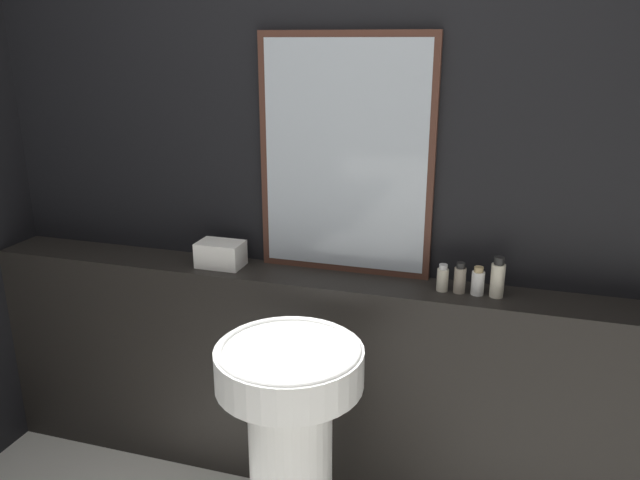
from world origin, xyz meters
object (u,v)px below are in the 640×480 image
towel_stack (221,254)px  pedestal_sink (290,433)px  shampoo_bottle (443,278)px  conditioner_bottle (460,279)px  lotion_bottle (478,282)px  mirror (345,157)px  body_wash_bottle (498,278)px

towel_stack → pedestal_sink: bearing=-45.2°
shampoo_bottle → towel_stack: bearing=180.0°
shampoo_bottle → conditioner_bottle: bearing=0.0°
pedestal_sink → lotion_bottle: lotion_bottle is taller
pedestal_sink → conditioner_bottle: size_ratio=7.39×
mirror → body_wash_bottle: bearing=-9.4°
towel_stack → body_wash_bottle: body_wash_bottle is taller
towel_stack → conditioner_bottle: conditioner_bottle is taller
pedestal_sink → towel_stack: (-0.45, 0.46, 0.44)m
pedestal_sink → towel_stack: size_ratio=4.65×
shampoo_bottle → conditioner_bottle: 0.06m
lotion_bottle → mirror: bearing=169.5°
mirror → towel_stack: mirror is taller
towel_stack → shampoo_bottle: 0.88m
pedestal_sink → body_wash_bottle: 0.90m
mirror → lotion_bottle: mirror is taller
pedestal_sink → towel_stack: towel_stack is taller
shampoo_bottle → conditioner_bottle: conditioner_bottle is taller
mirror → towel_stack: size_ratio=4.99×
mirror → body_wash_bottle: 0.71m
conditioner_bottle → lotion_bottle: bearing=0.0°
pedestal_sink → towel_stack: 0.78m
shampoo_bottle → lotion_bottle: size_ratio=0.96×
mirror → shampoo_bottle: 0.58m
mirror → conditioner_bottle: (0.46, -0.10, -0.40)m
towel_stack → lotion_bottle: lotion_bottle is taller
towel_stack → shampoo_bottle: bearing=0.0°
mirror → conditioner_bottle: 0.62m
conditioner_bottle → lotion_bottle: conditioner_bottle is taller
shampoo_bottle → lotion_bottle: (0.12, 0.00, 0.00)m
pedestal_sink → shampoo_bottle: shampoo_bottle is taller
conditioner_bottle → body_wash_bottle: (0.13, 0.00, 0.02)m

